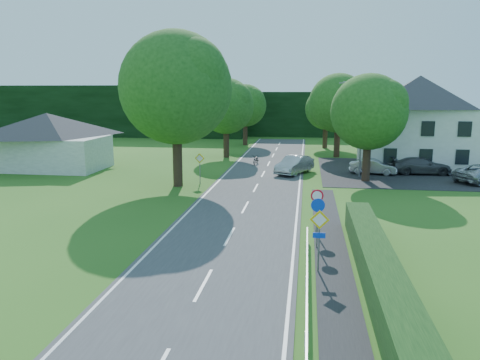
% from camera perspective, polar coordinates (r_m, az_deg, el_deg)
% --- Properties ---
extents(road, '(7.00, 80.00, 0.04)m').
position_cam_1_polar(road, '(31.26, 1.12, -2.48)').
color(road, '#3C3C3E').
rests_on(road, ground).
extents(footpath, '(1.50, 44.00, 0.04)m').
position_cam_1_polar(footpath, '(14.22, 12.77, -19.93)').
color(footpath, black).
rests_on(footpath, ground).
extents(parking_pad, '(14.00, 16.00, 0.04)m').
position_cam_1_polar(parking_pad, '(44.57, 18.76, 0.97)').
color(parking_pad, black).
rests_on(parking_pad, ground).
extents(line_edge_left, '(0.12, 80.00, 0.01)m').
position_cam_1_polar(line_edge_left, '(31.81, -4.71, -2.24)').
color(line_edge_left, white).
rests_on(line_edge_left, road).
extents(line_edge_right, '(0.12, 80.00, 0.01)m').
position_cam_1_polar(line_edge_right, '(31.04, 7.09, -2.61)').
color(line_edge_right, white).
rests_on(line_edge_right, road).
extents(line_centre, '(0.12, 80.00, 0.01)m').
position_cam_1_polar(line_centre, '(31.26, 1.12, -2.44)').
color(line_centre, white).
rests_on(line_centre, road).
extents(tree_main, '(9.40, 9.40, 11.64)m').
position_cam_1_polar(tree_main, '(35.57, -7.78, 8.49)').
color(tree_main, '#1D4B16').
rests_on(tree_main, ground).
extents(tree_left_far, '(7.00, 7.00, 8.58)m').
position_cam_1_polar(tree_left_far, '(51.02, -1.70, 7.56)').
color(tree_left_far, '#1D4B16').
rests_on(tree_left_far, ground).
extents(tree_right_far, '(7.40, 7.40, 9.09)m').
position_cam_1_polar(tree_right_far, '(52.36, 11.86, 7.70)').
color(tree_right_far, '#1D4B16').
rests_on(tree_right_far, ground).
extents(tree_left_back, '(6.60, 6.60, 8.07)m').
position_cam_1_polar(tree_left_back, '(62.81, 0.64, 7.95)').
color(tree_left_back, '#1D4B16').
rests_on(tree_left_back, ground).
extents(tree_right_back, '(6.20, 6.20, 7.56)m').
position_cam_1_polar(tree_right_back, '(60.33, 10.41, 7.41)').
color(tree_right_back, '#1D4B16').
rests_on(tree_right_back, ground).
extents(tree_right_mid, '(7.00, 7.00, 8.58)m').
position_cam_1_polar(tree_right_mid, '(38.60, 15.35, 6.11)').
color(tree_right_mid, '#1D4B16').
rests_on(tree_right_mid, ground).
extents(treeline_left, '(44.00, 6.00, 8.00)m').
position_cam_1_polar(treeline_left, '(78.91, -15.70, 8.12)').
color(treeline_left, black).
rests_on(treeline_left, ground).
extents(treeline_right, '(30.00, 5.00, 7.00)m').
position_cam_1_polar(treeline_right, '(76.40, 11.48, 7.86)').
color(treeline_right, black).
rests_on(treeline_right, ground).
extents(bungalow_left, '(11.00, 6.50, 5.20)m').
position_cam_1_polar(bungalow_left, '(46.88, -22.34, 4.52)').
color(bungalow_left, '#B1B1AD').
rests_on(bungalow_left, ground).
extents(house_white, '(10.60, 8.40, 8.60)m').
position_cam_1_polar(house_white, '(47.41, 20.83, 6.75)').
color(house_white, silver).
rests_on(house_white, ground).
extents(streetlight, '(2.03, 0.18, 8.00)m').
position_cam_1_polar(streetlight, '(40.52, 14.40, 6.61)').
color(streetlight, slate).
rests_on(streetlight, ground).
extents(sign_priority_right, '(0.78, 0.09, 2.59)m').
position_cam_1_polar(sign_priority_right, '(18.98, 9.64, -5.95)').
color(sign_priority_right, slate).
rests_on(sign_priority_right, ground).
extents(sign_roundabout, '(0.64, 0.08, 2.37)m').
position_cam_1_polar(sign_roundabout, '(21.90, 9.45, -4.00)').
color(sign_roundabout, slate).
rests_on(sign_roundabout, ground).
extents(sign_speed_limit, '(0.64, 0.11, 2.37)m').
position_cam_1_polar(sign_speed_limit, '(23.81, 9.36, -2.56)').
color(sign_speed_limit, slate).
rests_on(sign_speed_limit, ground).
extents(sign_priority_left, '(0.78, 0.09, 2.44)m').
position_cam_1_polar(sign_priority_left, '(36.53, -4.93, 2.14)').
color(sign_priority_left, slate).
rests_on(sign_priority_left, ground).
extents(moving_car, '(3.49, 5.03, 1.57)m').
position_cam_1_polar(moving_car, '(41.27, 6.66, 1.86)').
color(moving_car, '#A5A6AA').
rests_on(moving_car, road).
extents(motorcycle, '(0.87, 1.94, 0.99)m').
position_cam_1_polar(motorcycle, '(46.14, 1.96, 2.51)').
color(motorcycle, black).
rests_on(motorcycle, road).
extents(parked_car_silver_a, '(4.20, 2.00, 1.33)m').
position_cam_1_polar(parked_car_silver_a, '(42.41, 15.90, 1.59)').
color(parked_car_silver_a, '#A2A1A6').
rests_on(parked_car_silver_a, parking_pad).
extents(parked_car_grey, '(5.19, 2.29, 1.48)m').
position_cam_1_polar(parked_car_grey, '(43.82, 21.19, 1.66)').
color(parked_car_grey, '#49494E').
rests_on(parked_car_grey, parking_pad).
extents(parasol, '(2.23, 2.26, 1.70)m').
position_cam_1_polar(parasol, '(44.61, 18.50, 2.13)').
color(parasol, red).
rests_on(parasol, parking_pad).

